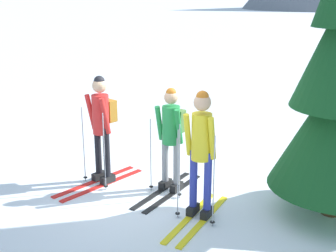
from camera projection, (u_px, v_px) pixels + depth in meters
The scene contains 4 objects.
ground_plane at pixel (154, 194), 7.18m from camera, with size 400.00×400.00×0.00m, color white.
skier_in_red at pixel (102, 123), 7.33m from camera, with size 0.67×1.75×1.84m.
skier_in_green at pixel (171, 134), 7.05m from camera, with size 0.61×1.65×1.71m.
skier_in_yellow at pixel (201, 149), 6.16m from camera, with size 0.61×1.67×1.86m.
Camera 1 is at (3.44, -5.58, 3.13)m, focal length 47.61 mm.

